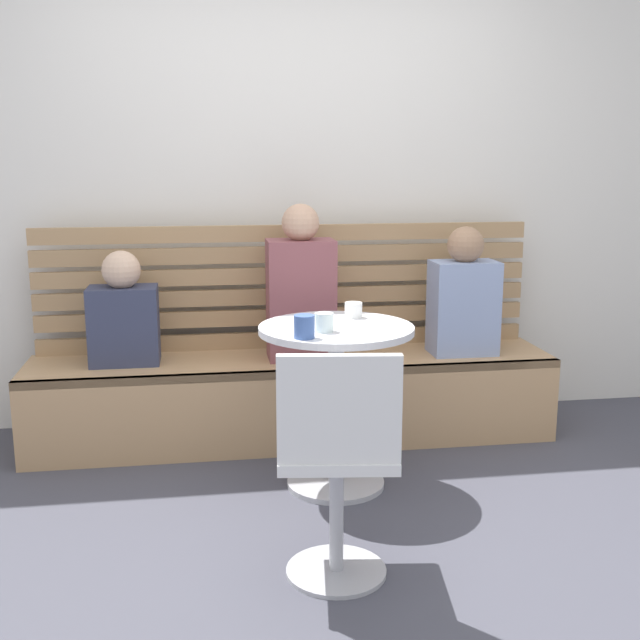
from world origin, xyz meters
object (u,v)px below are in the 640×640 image
(person_child_middle, at_px, (464,298))
(cup_glass_short, at_px, (324,322))
(white_chair, at_px, (338,457))
(person_child_left, at_px, (124,315))
(cup_mug_blue, at_px, (304,327))
(cup_ceramic_white, at_px, (353,310))
(person_adult, at_px, (301,290))
(booth_bench, at_px, (293,398))
(cafe_table, at_px, (336,375))

(person_child_middle, xyz_separation_m, cup_glass_short, (-0.85, -0.69, 0.04))
(white_chair, xyz_separation_m, person_child_left, (-0.83, 1.46, 0.22))
(cup_mug_blue, xyz_separation_m, cup_ceramic_white, (0.28, 0.38, -0.01))
(cup_glass_short, relative_size, cup_ceramic_white, 1.00)
(person_child_middle, bearing_deg, cup_mug_blue, -139.81)
(person_adult, height_order, person_child_middle, person_adult)
(person_child_left, bearing_deg, cup_ceramic_white, -24.32)
(person_child_left, distance_m, cup_ceramic_white, 1.18)
(booth_bench, xyz_separation_m, white_chair, (-0.02, -1.44, 0.24))
(cafe_table, bearing_deg, cup_ceramic_white, 56.92)
(person_adult, bearing_deg, person_child_middle, -1.93)
(cup_ceramic_white, bearing_deg, cafe_table, -123.08)
(person_child_middle, height_order, cup_glass_short, person_child_middle)
(white_chair, bearing_deg, cafe_table, 80.39)
(white_chair, relative_size, person_adult, 1.07)
(white_chair, bearing_deg, cup_ceramic_white, 75.90)
(white_chair, bearing_deg, booth_bench, 89.16)
(person_child_middle, height_order, cup_ceramic_white, person_child_middle)
(cafe_table, distance_m, cup_ceramic_white, 0.32)
(cup_mug_blue, distance_m, cup_ceramic_white, 0.47)
(white_chair, height_order, cup_ceramic_white, white_chair)
(cafe_table, bearing_deg, cup_glass_short, -124.35)
(person_child_middle, height_order, cup_mug_blue, person_child_middle)
(cafe_table, height_order, cup_glass_short, cup_glass_short)
(person_child_middle, distance_m, cup_ceramic_white, 0.80)
(person_child_middle, bearing_deg, person_child_left, 178.07)
(person_child_left, height_order, cup_mug_blue, person_child_left)
(cafe_table, height_order, cup_mug_blue, cup_mug_blue)
(booth_bench, height_order, cup_mug_blue, cup_mug_blue)
(white_chair, xyz_separation_m, cup_mug_blue, (-0.03, 0.60, 0.32))
(cup_glass_short, bearing_deg, person_child_middle, 39.23)
(person_child_left, distance_m, person_child_middle, 1.74)
(cafe_table, bearing_deg, person_child_middle, 37.17)
(cup_mug_blue, bearing_deg, person_adult, 83.54)
(cup_glass_short, distance_m, cup_ceramic_white, 0.32)
(cup_ceramic_white, bearing_deg, cup_mug_blue, -126.34)
(booth_bench, relative_size, person_adult, 3.41)
(white_chair, relative_size, person_child_middle, 1.27)
(cup_ceramic_white, bearing_deg, white_chair, -104.10)
(white_chair, bearing_deg, person_adult, 87.49)
(person_child_left, relative_size, person_child_middle, 0.85)
(booth_bench, relative_size, cup_mug_blue, 28.42)
(booth_bench, xyz_separation_m, person_child_left, (-0.85, 0.02, 0.47))
(person_child_left, height_order, cup_glass_short, person_child_left)
(white_chair, xyz_separation_m, person_adult, (0.06, 1.43, 0.33))
(cup_mug_blue, bearing_deg, booth_bench, 86.43)
(cup_ceramic_white, bearing_deg, booth_bench, 116.09)
(booth_bench, bearing_deg, cup_glass_short, -86.37)
(cup_mug_blue, relative_size, cup_ceramic_white, 1.19)
(cup_mug_blue, bearing_deg, cup_glass_short, 47.48)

